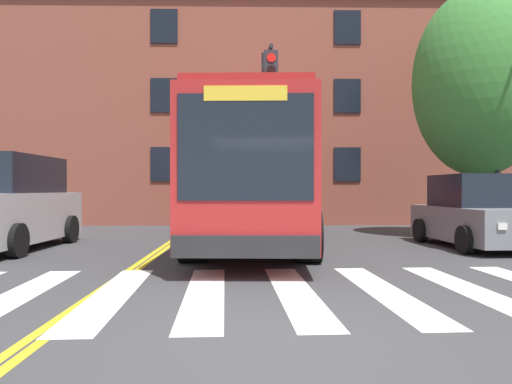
% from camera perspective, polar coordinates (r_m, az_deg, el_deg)
% --- Properties ---
extents(ground_plane, '(120.00, 120.00, 0.00)m').
position_cam_1_polar(ground_plane, '(5.13, 2.51, -16.56)').
color(ground_plane, '#38383A').
extents(crosswalk, '(11.12, 4.64, 0.01)m').
position_cam_1_polar(crosswalk, '(7.34, 4.52, -11.35)').
color(crosswalk, white).
rests_on(crosswalk, ground).
extents(lane_line_yellow_inner, '(0.12, 36.00, 0.01)m').
position_cam_1_polar(lane_line_yellow_inner, '(21.32, -6.98, -3.68)').
color(lane_line_yellow_inner, gold).
rests_on(lane_line_yellow_inner, ground).
extents(lane_line_yellow_outer, '(0.12, 36.00, 0.01)m').
position_cam_1_polar(lane_line_yellow_outer, '(21.30, -6.55, -3.68)').
color(lane_line_yellow_outer, gold).
rests_on(lane_line_yellow_outer, ground).
extents(city_bus, '(3.22, 11.53, 3.41)m').
position_cam_1_polar(city_bus, '(13.67, -0.16, 1.76)').
color(city_bus, '#B22323').
rests_on(city_bus, ground).
extents(car_silver_near_lane, '(2.25, 5.03, 2.32)m').
position_cam_1_polar(car_silver_near_lane, '(13.74, -26.48, -1.34)').
color(car_silver_near_lane, '#B7BABF').
rests_on(car_silver_near_lane, ground).
extents(car_grey_far_lane, '(2.29, 4.33, 1.87)m').
position_cam_1_polar(car_grey_far_lane, '(14.02, 23.90, -2.37)').
color(car_grey_far_lane, slate).
rests_on(car_grey_far_lane, ground).
extents(car_black_behind_bus, '(2.29, 4.01, 1.75)m').
position_cam_1_polar(car_black_behind_bus, '(22.14, 1.25, -1.45)').
color(car_black_behind_bus, black).
rests_on(car_black_behind_bus, ground).
extents(traffic_light_overhead, '(0.35, 2.95, 5.64)m').
position_cam_1_polar(traffic_light_overhead, '(14.24, 1.23, 9.17)').
color(traffic_light_overhead, '#28282D').
rests_on(traffic_light_overhead, ground).
extents(street_tree_curbside_large, '(4.62, 4.57, 7.73)m').
position_cam_1_polar(street_tree_curbside_large, '(17.20, 24.19, 11.25)').
color(street_tree_curbside_large, '#4C3D2D').
rests_on(street_tree_curbside_large, ground).
extents(building_facade, '(37.57, 8.45, 10.06)m').
position_cam_1_polar(building_facade, '(25.20, 8.48, 8.40)').
color(building_facade, brown).
rests_on(building_facade, ground).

